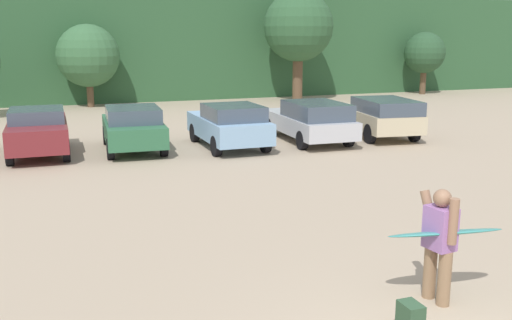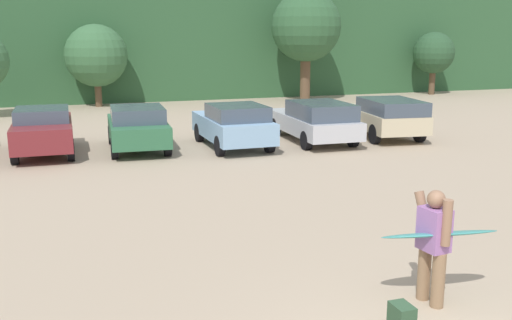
{
  "view_description": "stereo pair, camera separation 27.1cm",
  "coord_description": "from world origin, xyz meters",
  "px_view_note": "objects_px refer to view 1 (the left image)",
  "views": [
    {
      "loc": [
        -4.54,
        -5.24,
        3.9
      ],
      "look_at": [
        -0.09,
        7.0,
        1.06
      ],
      "focal_mm": 41.22,
      "sensor_mm": 36.0,
      "label": 1
    },
    {
      "loc": [
        -4.28,
        -5.33,
        3.9
      ],
      "look_at": [
        -0.09,
        7.0,
        1.06
      ],
      "focal_mm": 41.22,
      "sensor_mm": 36.0,
      "label": 2
    }
  ],
  "objects_px": {
    "person_adult": "(440,239)",
    "surfboard_teal": "(446,233)",
    "parked_car_maroon": "(38,130)",
    "parked_car_forest_green": "(133,127)",
    "parked_car_sky_blue": "(229,125)",
    "parked_car_silver": "(310,120)",
    "backpack_dropped": "(410,319)",
    "parked_car_champagne": "(378,115)"
  },
  "relations": [
    {
      "from": "person_adult",
      "to": "parked_car_forest_green",
      "type": "bearing_deg",
      "value": -86.41
    },
    {
      "from": "parked_car_forest_green",
      "to": "person_adult",
      "type": "distance_m",
      "value": 13.23
    },
    {
      "from": "parked_car_champagne",
      "to": "surfboard_teal",
      "type": "height_order",
      "value": "parked_car_champagne"
    },
    {
      "from": "person_adult",
      "to": "surfboard_teal",
      "type": "height_order",
      "value": "person_adult"
    },
    {
      "from": "parked_car_maroon",
      "to": "parked_car_forest_green",
      "type": "xyz_separation_m",
      "value": [
        3.0,
        -0.28,
        -0.02
      ]
    },
    {
      "from": "parked_car_champagne",
      "to": "parked_car_forest_green",
      "type": "bearing_deg",
      "value": 94.09
    },
    {
      "from": "parked_car_sky_blue",
      "to": "parked_car_silver",
      "type": "bearing_deg",
      "value": -88.45
    },
    {
      "from": "parked_car_silver",
      "to": "surfboard_teal",
      "type": "height_order",
      "value": "parked_car_silver"
    },
    {
      "from": "parked_car_maroon",
      "to": "parked_car_champagne",
      "type": "xyz_separation_m",
      "value": [
        12.14,
        -0.76,
        0.02
      ]
    },
    {
      "from": "parked_car_silver",
      "to": "person_adult",
      "type": "distance_m",
      "value": 13.05
    },
    {
      "from": "person_adult",
      "to": "backpack_dropped",
      "type": "bearing_deg",
      "value": 30.27
    },
    {
      "from": "parked_car_champagne",
      "to": "backpack_dropped",
      "type": "bearing_deg",
      "value": 157.26
    },
    {
      "from": "parked_car_forest_green",
      "to": "person_adult",
      "type": "relative_size",
      "value": 2.39
    },
    {
      "from": "surfboard_teal",
      "to": "parked_car_silver",
      "type": "bearing_deg",
      "value": -97.41
    },
    {
      "from": "parked_car_silver",
      "to": "person_adult",
      "type": "xyz_separation_m",
      "value": [
        -3.79,
        -12.48,
        0.18
      ]
    },
    {
      "from": "parked_car_forest_green",
      "to": "parked_car_silver",
      "type": "bearing_deg",
      "value": -91.42
    },
    {
      "from": "parked_car_forest_green",
      "to": "surfboard_teal",
      "type": "bearing_deg",
      "value": -165.36
    },
    {
      "from": "parked_car_forest_green",
      "to": "parked_car_silver",
      "type": "height_order",
      "value": "parked_car_silver"
    },
    {
      "from": "backpack_dropped",
      "to": "parked_car_maroon",
      "type": "bearing_deg",
      "value": 108.01
    },
    {
      "from": "parked_car_forest_green",
      "to": "surfboard_teal",
      "type": "relative_size",
      "value": 2.22
    },
    {
      "from": "parked_car_maroon",
      "to": "parked_car_silver",
      "type": "bearing_deg",
      "value": -93.98
    },
    {
      "from": "parked_car_champagne",
      "to": "backpack_dropped",
      "type": "xyz_separation_m",
      "value": [
        -7.59,
        -13.24,
        -0.6
      ]
    },
    {
      "from": "parked_car_maroon",
      "to": "person_adult",
      "type": "height_order",
      "value": "person_adult"
    },
    {
      "from": "surfboard_teal",
      "to": "backpack_dropped",
      "type": "xyz_separation_m",
      "value": [
        -1.06,
        -0.75,
        -0.82
      ]
    },
    {
      "from": "parked_car_sky_blue",
      "to": "backpack_dropped",
      "type": "height_order",
      "value": "parked_car_sky_blue"
    },
    {
      "from": "person_adult",
      "to": "backpack_dropped",
      "type": "height_order",
      "value": "person_adult"
    },
    {
      "from": "backpack_dropped",
      "to": "parked_car_silver",
      "type": "bearing_deg",
      "value": 70.26
    },
    {
      "from": "person_adult",
      "to": "backpack_dropped",
      "type": "distance_m",
      "value": 1.41
    },
    {
      "from": "parked_car_maroon",
      "to": "backpack_dropped",
      "type": "relative_size",
      "value": 9.19
    },
    {
      "from": "parked_car_forest_green",
      "to": "surfboard_teal",
      "type": "distance_m",
      "value": 13.24
    },
    {
      "from": "parked_car_forest_green",
      "to": "parked_car_sky_blue",
      "type": "height_order",
      "value": "parked_car_sky_blue"
    },
    {
      "from": "parked_car_forest_green",
      "to": "parked_car_sky_blue",
      "type": "bearing_deg",
      "value": -97.96
    },
    {
      "from": "parked_car_silver",
      "to": "backpack_dropped",
      "type": "xyz_separation_m",
      "value": [
        -4.74,
        -13.21,
        -0.56
      ]
    },
    {
      "from": "parked_car_sky_blue",
      "to": "parked_car_silver",
      "type": "distance_m",
      "value": 3.11
    },
    {
      "from": "parked_car_maroon",
      "to": "person_adult",
      "type": "xyz_separation_m",
      "value": [
        5.5,
        -13.27,
        0.16
      ]
    },
    {
      "from": "person_adult",
      "to": "surfboard_teal",
      "type": "distance_m",
      "value": 0.14
    },
    {
      "from": "backpack_dropped",
      "to": "person_adult",
      "type": "bearing_deg",
      "value": 37.56
    },
    {
      "from": "parked_car_forest_green",
      "to": "parked_car_sky_blue",
      "type": "distance_m",
      "value": 3.24
    },
    {
      "from": "parked_car_sky_blue",
      "to": "person_adult",
      "type": "bearing_deg",
      "value": 176.23
    },
    {
      "from": "parked_car_maroon",
      "to": "parked_car_sky_blue",
      "type": "distance_m",
      "value": 6.25
    },
    {
      "from": "parked_car_forest_green",
      "to": "backpack_dropped",
      "type": "bearing_deg",
      "value": -170.31
    },
    {
      "from": "parked_car_maroon",
      "to": "parked_car_forest_green",
      "type": "distance_m",
      "value": 3.01
    }
  ]
}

